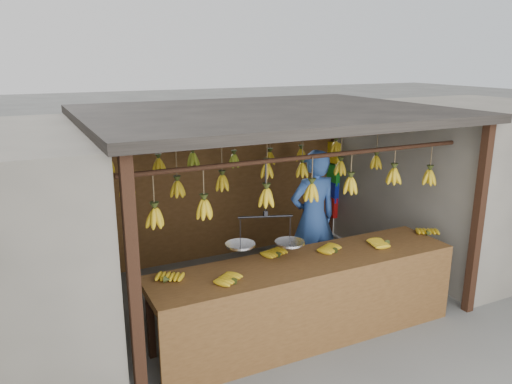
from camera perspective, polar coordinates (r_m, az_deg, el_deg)
ground at (r=6.70m, az=1.15°, el=-11.41°), size 80.00×80.00×0.00m
stall at (r=6.36m, az=-0.11°, el=5.90°), size 4.30×3.30×2.40m
neighbor_right at (r=8.48m, az=23.38°, el=1.36°), size 3.00×3.00×2.30m
counter at (r=5.39m, az=6.44°, el=-10.11°), size 3.59×0.79×0.96m
hanging_bananas at (r=6.14m, az=1.17°, el=2.11°), size 3.61×2.24×0.39m
balance_scale at (r=5.19m, az=1.06°, el=-5.51°), size 0.79×0.48×0.89m
vendor at (r=6.68m, az=6.55°, el=-2.98°), size 0.69×0.47×1.85m
bag_bundles at (r=8.39m, az=8.78°, el=1.19°), size 0.08×0.26×1.26m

